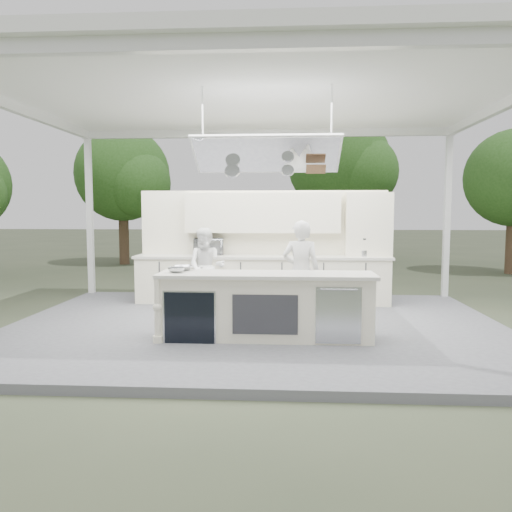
# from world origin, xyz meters

# --- Properties ---
(ground) EXTENTS (90.00, 90.00, 0.00)m
(ground) POSITION_xyz_m (0.00, 0.00, 0.00)
(ground) COLOR #424932
(ground) RESTS_ON ground
(stage_deck) EXTENTS (8.00, 6.00, 0.12)m
(stage_deck) POSITION_xyz_m (0.00, 0.00, 0.06)
(stage_deck) COLOR slate
(stage_deck) RESTS_ON ground
(tent) EXTENTS (8.20, 6.20, 3.86)m
(tent) POSITION_xyz_m (0.00, -0.01, 3.71)
(tent) COLOR white
(tent) RESTS_ON ground
(demo_island) EXTENTS (3.10, 0.79, 0.95)m
(demo_island) POSITION_xyz_m (0.18, -0.91, 0.60)
(demo_island) COLOR #F2EBCE
(demo_island) RESTS_ON stage_deck
(back_counter) EXTENTS (5.08, 0.72, 0.95)m
(back_counter) POSITION_xyz_m (0.00, 1.90, 0.60)
(back_counter) COLOR #F2EBCE
(back_counter) RESTS_ON stage_deck
(back_wall_unit) EXTENTS (5.05, 0.48, 2.25)m
(back_wall_unit) POSITION_xyz_m (0.44, 2.11, 1.57)
(back_wall_unit) COLOR #F2EBCE
(back_wall_unit) RESTS_ON stage_deck
(tree_cluster) EXTENTS (19.55, 9.40, 5.85)m
(tree_cluster) POSITION_xyz_m (-0.16, 9.77, 3.29)
(tree_cluster) COLOR brown
(tree_cluster) RESTS_ON ground
(head_chef) EXTENTS (0.67, 0.49, 1.69)m
(head_chef) POSITION_xyz_m (0.73, 0.13, 0.96)
(head_chef) COLOR white
(head_chef) RESTS_ON stage_deck
(sous_chef) EXTENTS (0.79, 0.64, 1.52)m
(sous_chef) POSITION_xyz_m (-1.05, 1.48, 0.88)
(sous_chef) COLOR white
(sous_chef) RESTS_ON stage_deck
(toaster_oven) EXTENTS (0.64, 0.47, 0.33)m
(toaster_oven) POSITION_xyz_m (-1.10, 2.08, 1.24)
(toaster_oven) COLOR silver
(toaster_oven) RESTS_ON back_counter
(bowl_large) EXTENTS (0.38, 0.38, 0.07)m
(bowl_large) POSITION_xyz_m (-1.05, -0.65, 1.11)
(bowl_large) COLOR #B9BBC0
(bowl_large) RESTS_ON demo_island
(bowl_small) EXTENTS (0.27, 0.27, 0.08)m
(bowl_small) POSITION_xyz_m (-1.10, -0.92, 1.11)
(bowl_small) COLOR #ACAFB3
(bowl_small) RESTS_ON demo_island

